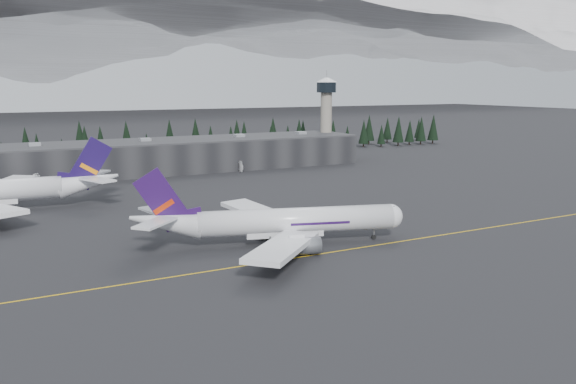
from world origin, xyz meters
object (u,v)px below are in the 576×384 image
jet_main (273,222)px  gse_vehicle_a (36,186)px  terminal (171,155)px  gse_vehicle_b (241,170)px  control_tower (326,109)px

jet_main → gse_vehicle_a: (-42.06, 98.80, -4.31)m
terminal → gse_vehicle_b: terminal is taller
jet_main → gse_vehicle_a: jet_main is taller
terminal → control_tower: bearing=2.3°
terminal → gse_vehicle_a: size_ratio=32.13×
gse_vehicle_a → gse_vehicle_b: 75.43m
jet_main → gse_vehicle_a: size_ratio=11.85×
control_tower → terminal: bearing=-177.7°
gse_vehicle_a → gse_vehicle_b: bearing=-29.1°
gse_vehicle_b → gse_vehicle_a: bearing=-95.7°
gse_vehicle_a → jet_main: bearing=-96.6°
terminal → gse_vehicle_b: (24.03, -16.54, -5.52)m
control_tower → jet_main: control_tower is taller
control_tower → gse_vehicle_b: size_ratio=8.21×
jet_main → control_tower: bearing=71.2°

